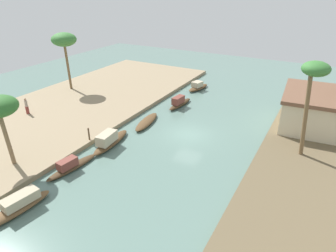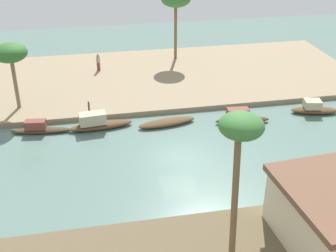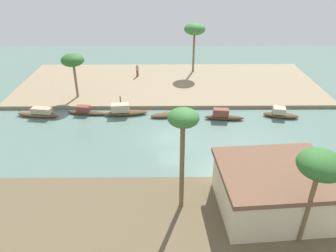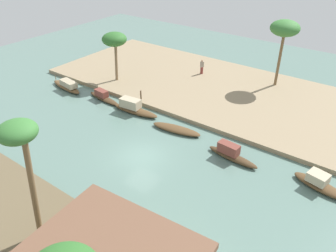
{
  "view_description": "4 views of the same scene",
  "coord_description": "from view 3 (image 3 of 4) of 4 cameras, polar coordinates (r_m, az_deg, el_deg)",
  "views": [
    {
      "loc": [
        22.92,
        10.45,
        13.08
      ],
      "look_at": [
        0.48,
        -1.95,
        0.65
      ],
      "focal_mm": 31.57,
      "sensor_mm": 36.0,
      "label": 1
    },
    {
      "loc": [
        5.62,
        25.31,
        16.4
      ],
      "look_at": [
        0.12,
        -3.14,
        0.8
      ],
      "focal_mm": 46.51,
      "sensor_mm": 36.0,
      "label": 2
    },
    {
      "loc": [
        0.46,
        26.54,
        16.46
      ],
      "look_at": [
        0.23,
        -1.4,
        0.64
      ],
      "focal_mm": 32.86,
      "sensor_mm": 36.0,
      "label": 3
    },
    {
      "loc": [
        -14.84,
        16.62,
        16.31
      ],
      "look_at": [
        0.23,
        -3.98,
        0.84
      ],
      "focal_mm": 36.29,
      "sensor_mm": 36.0,
      "label": 4
    }
  ],
  "objects": [
    {
      "name": "palm_tree_right_tall",
      "position": [
        18.86,
        26.47,
        -6.76
      ],
      "size": [
        2.65,
        2.65,
        6.72
      ],
      "color": "brown",
      "rests_on": "riverbank_right"
    },
    {
      "name": "riverside_building",
      "position": [
        22.95,
        18.94,
        -11.09
      ],
      "size": [
        8.07,
        6.75,
        3.4
      ],
      "rotation": [
        0.0,
        0.0,
        0.07
      ],
      "color": "beige",
      "rests_on": "riverbank_right"
    },
    {
      "name": "river_water",
      "position": [
        31.23,
        0.45,
        -2.29
      ],
      "size": [
        70.51,
        70.51,
        0.0
      ],
      "primitive_type": "plane",
      "color": "slate",
      "rests_on": "ground"
    },
    {
      "name": "sampan_near_left_bank",
      "position": [
        36.97,
        -15.03,
        2.63
      ],
      "size": [
        4.71,
        1.41,
        1.05
      ],
      "rotation": [
        0.0,
        0.0,
        -0.12
      ],
      "color": "#47331E",
      "rests_on": "river_water"
    },
    {
      "name": "palm_tree_right_short",
      "position": [
        19.37,
        2.83,
        0.27
      ],
      "size": [
        2.02,
        2.02,
        7.65
      ],
      "color": "brown",
      "rests_on": "riverbank_right"
    },
    {
      "name": "riverbank_left",
      "position": [
        44.21,
        0.17,
        7.94
      ],
      "size": [
        41.38,
        15.73,
        0.41
      ],
      "primitive_type": "cube",
      "color": "#937F60",
      "rests_on": "ground"
    },
    {
      "name": "sampan_upstream_small",
      "position": [
        37.34,
        20.12,
        2.17
      ],
      "size": [
        4.09,
        1.95,
        1.17
      ],
      "rotation": [
        0.0,
        0.0,
        -0.21
      ],
      "color": "brown",
      "rests_on": "river_water"
    },
    {
      "name": "person_on_near_bank",
      "position": [
        46.25,
        -5.71,
        10.09
      ],
      "size": [
        0.45,
        0.46,
        1.74
      ],
      "rotation": [
        0.0,
        0.0,
        1.15
      ],
      "color": "brown",
      "rests_on": "riverbank_left"
    },
    {
      "name": "palm_tree_left_near",
      "position": [
        46.86,
        4.96,
        17.35
      ],
      "size": [
        3.08,
        3.08,
        7.22
      ],
      "color": "brown",
      "rests_on": "riverbank_left"
    },
    {
      "name": "sampan_midstream",
      "position": [
        35.06,
        10.17,
        1.91
      ],
      "size": [
        4.46,
        1.24,
        1.3
      ],
      "rotation": [
        0.0,
        0.0,
        -0.08
      ],
      "color": "#47331E",
      "rests_on": "river_water"
    },
    {
      "name": "sampan_with_red_awning",
      "position": [
        35.85,
        -8.23,
        2.8
      ],
      "size": [
        5.11,
        1.64,
        1.4
      ],
      "rotation": [
        0.0,
        0.0,
        0.1
      ],
      "color": "brown",
      "rests_on": "river_water"
    },
    {
      "name": "sampan_downstream_large",
      "position": [
        38.11,
        -22.76,
        2.22
      ],
      "size": [
        5.08,
        1.74,
        1.15
      ],
      "rotation": [
        0.0,
        0.0,
        -0.13
      ],
      "color": "brown",
      "rests_on": "river_water"
    },
    {
      "name": "palm_tree_left_far",
      "position": [
        39.53,
        -17.28,
        11.48
      ],
      "size": [
        2.75,
        2.75,
        5.52
      ],
      "color": "#7F6647",
      "rests_on": "riverbank_left"
    },
    {
      "name": "sampan_foreground",
      "position": [
        35.3,
        0.51,
        2.13
      ],
      "size": [
        4.83,
        1.9,
        0.45
      ],
      "rotation": [
        0.0,
        0.0,
        0.15
      ],
      "color": "brown",
      "rests_on": "river_water"
    },
    {
      "name": "mooring_post",
      "position": [
        37.36,
        -8.82,
        4.66
      ],
      "size": [
        0.14,
        0.14,
        1.13
      ],
      "primitive_type": "cylinder",
      "color": "#4C3823",
      "rests_on": "riverbank_left"
    }
  ]
}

